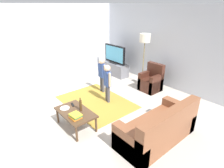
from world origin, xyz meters
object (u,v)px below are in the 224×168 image
Objects in this scene: coffee_table at (75,113)px; couch at (160,130)px; child_center at (107,80)px; tv_stand at (115,69)px; bottle at (81,105)px; plate at (65,108)px; tv at (115,54)px; book_stack at (75,116)px; floor_lamp at (145,41)px; tv_remote at (73,105)px; armchair at (152,82)px; child_near_tv at (102,72)px.

couch is at bearing 34.63° from coffee_table.
tv_stand is at bearing 133.53° from child_center.
couch is at bearing 32.38° from bottle.
couch reaches higher than plate.
book_stack is at bearing -53.52° from tv.
couch is 1.90m from coffee_table.
floor_lamp is 5.42× the size of bottle.
floor_lamp is (-2.31, 2.09, 1.25)m from couch.
child_center reaches higher than bottle.
book_stack reaches higher than tv_remote.
armchair is (1.90, -0.02, -0.55)m from tv.
couch is at bearing -11.91° from child_near_tv.
bottle is at bearing -85.41° from armchair.
floor_lamp is 8.09× the size of plate.
child_near_tv reaches higher than bottle.
tv_stand is 0.67× the size of couch.
book_stack is (2.31, -3.12, -0.38)m from tv.
couch is at bearing -28.02° from tv_stand.
tv_remote is at bearing 157.11° from book_stack.
coffee_table is at bearing -112.62° from bottle.
child_center reaches higher than armchair.
tv is 2.29m from child_center.
floor_lamp is 1.78× the size of coffee_table.
tv reaches higher than plate.
coffee_table is 0.27m from book_stack.
armchair is 1.70m from child_center.
bottle is 0.43m from plate.
plate is (-0.28, -0.12, 0.06)m from coffee_table.
floor_lamp is 1.57× the size of child_near_tv.
bottle is at bearing 36.05° from plate.
child_center is 4.27× the size of book_stack.
child_center is at bearing 98.40° from plate.
child_center is 5.13× the size of plate.
floor_lamp is 3.46m from coffee_table.
armchair reaches higher than couch.
tv is 1.22× the size of armchair.
tv_stand is 4.13m from couch.
bottle is 1.49× the size of plate.
tv is at bearing -90.00° from tv_stand.
armchair is 3.10m from plate.
tv reaches higher than book_stack.
book_stack is 0.80× the size of bottle.
armchair is at bearing -18.57° from floor_lamp.
tv reaches higher than bottle.
book_stack is at bearing -28.39° from coffee_table.
tv_stand reaches higher than plate.
tv_stand is 3.62m from plate.
coffee_table is (2.08, -3.00, -0.48)m from tv.
armchair reaches higher than book_stack.
coffee_table is 0.31m from plate.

